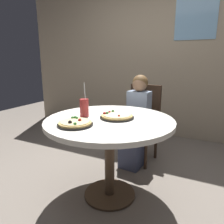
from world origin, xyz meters
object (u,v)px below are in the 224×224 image
dining_table (110,131)px  pizza_cheese (75,123)px  chair_wooden (142,118)px  diner_child (136,126)px  soda_cup (84,108)px  pizza_veggie (117,116)px

dining_table → pizza_cheese: bearing=-118.5°
chair_wooden → diner_child: bearing=-94.5°
diner_child → soda_cup: diner_child is taller
pizza_veggie → diner_child: bearing=94.5°
pizza_veggie → dining_table: bearing=-130.4°
dining_table → pizza_veggie: size_ratio=3.72×
chair_wooden → pizza_veggie: chair_wooden is taller
pizza_cheese → dining_table: bearing=61.5°
chair_wooden → pizza_cheese: chair_wooden is taller
pizza_veggie → soda_cup: (-0.29, -0.08, 0.06)m
dining_table → pizza_cheese: pizza_cheese is taller
pizza_veggie → soda_cup: size_ratio=0.98×
pizza_veggie → soda_cup: soda_cup is taller
pizza_cheese → soda_cup: size_ratio=0.92×
diner_child → pizza_cheese: (-0.15, -1.00, 0.28)m
dining_table → pizza_veggie: 0.14m
chair_wooden → soda_cup: soda_cup is taller
dining_table → pizza_cheese: 0.35m
pizza_cheese → soda_cup: soda_cup is taller
pizza_veggie → pizza_cheese: bearing=-120.6°
chair_wooden → pizza_cheese: size_ratio=3.38×
chair_wooden → pizza_veggie: (0.04, -0.84, 0.24)m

